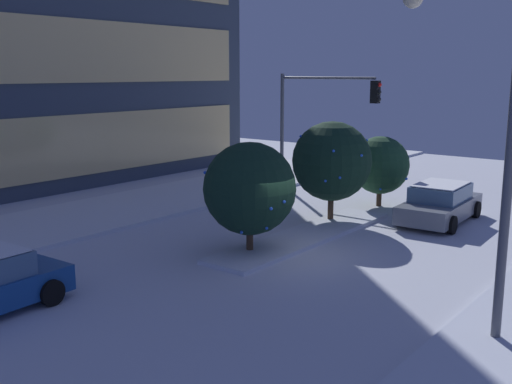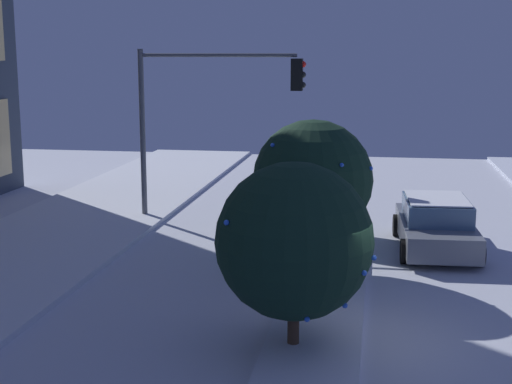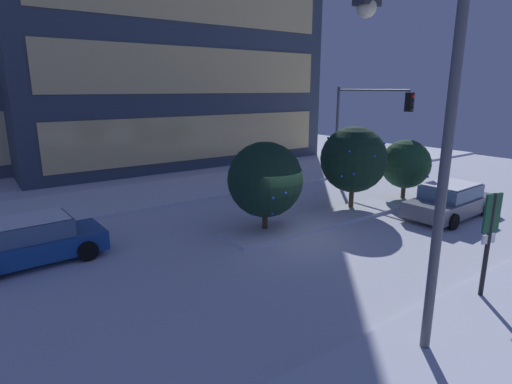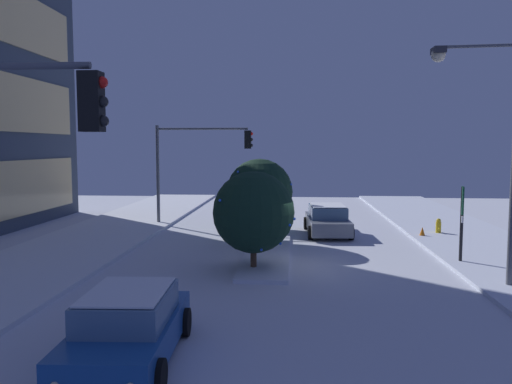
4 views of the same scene
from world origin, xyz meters
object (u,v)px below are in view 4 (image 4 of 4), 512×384
street_lamp_arched (491,129)px  decorated_tree_left_of_median (260,192)px  decorated_tree_median (254,212)px  traffic_light_corner_far_right (198,154)px  car_near (327,220)px  construction_cone (422,233)px  decorated_tree_right_of_median (266,197)px  car_far (129,327)px  parking_info_sign (462,215)px  fire_hydrant (438,227)px

street_lamp_arched → decorated_tree_left_of_median: size_ratio=1.96×
decorated_tree_median → traffic_light_corner_far_right: bearing=20.8°
car_near → construction_cone: car_near is taller
decorated_tree_median → decorated_tree_right_of_median: decorated_tree_median is taller
decorated_tree_left_of_median → construction_cone: bearing=-76.6°
car_far → parking_info_sign: bearing=131.5°
car_far → decorated_tree_left_of_median: 13.18m
fire_hydrant → decorated_tree_left_of_median: (-2.69, 8.73, 1.95)m
car_far → construction_cone: (14.79, -9.59, -0.44)m
car_far → traffic_light_corner_far_right: bearing=-176.5°
car_near → parking_info_sign: (-6.26, -4.55, 1.17)m
car_far → construction_cone: 17.63m
car_near → fire_hydrant: size_ratio=5.53×
parking_info_sign → construction_cone: parking_info_sign is taller
parking_info_sign → car_far: bearing=56.1°
traffic_light_corner_far_right → decorated_tree_right_of_median: (-1.46, -3.92, -2.21)m
car_far → decorated_tree_left_of_median: size_ratio=1.16×
traffic_light_corner_far_right → decorated_tree_median: (-10.35, -3.93, -1.88)m
traffic_light_corner_far_right → decorated_tree_median: 11.23m
decorated_tree_median → decorated_tree_right_of_median: (8.89, 0.01, -0.33)m
car_far → traffic_light_corner_far_right: (18.21, 1.95, 3.27)m
parking_info_sign → decorated_tree_left_of_median: 8.60m
decorated_tree_left_of_median → fire_hydrant: bearing=-72.9°
car_near → fire_hydrant: 5.49m
car_far → fire_hydrant: size_ratio=5.25×
car_far → decorated_tree_left_of_median: bearing=169.3°
fire_hydrant → decorated_tree_median: decorated_tree_median is taller
car_near → fire_hydrant: car_near is taller
construction_cone → car_near: bearing=79.8°
traffic_light_corner_far_right → decorated_tree_left_of_median: size_ratio=1.44×
fire_hydrant → construction_cone: 1.31m
car_near → decorated_tree_median: bearing=155.3°
traffic_light_corner_far_right → decorated_tree_right_of_median: 4.73m
street_lamp_arched → parking_info_sign: bearing=-89.6°
parking_info_sign → decorated_tree_right_of_median: (7.41, 7.68, -0.11)m
construction_cone → decorated_tree_left_of_median: bearing=103.4°
parking_info_sign → street_lamp_arched: bearing=97.5°
car_near → decorated_tree_left_of_median: bearing=126.5°
traffic_light_corner_far_right → construction_cone: bearing=-16.5°
street_lamp_arched → decorated_tree_left_of_median: 10.48m
decorated_tree_median → decorated_tree_left_of_median: bearing=1.4°
car_near → parking_info_sign: size_ratio=1.61×
decorated_tree_left_of_median → decorated_tree_median: bearing=-178.6°
street_lamp_arched → fire_hydrant: bearing=-92.1°
construction_cone → decorated_tree_median: bearing=132.3°
car_far → parking_info_sign: 13.48m
car_far → traffic_light_corner_far_right: traffic_light_corner_far_right is taller
car_far → car_near: bearing=159.3°
car_far → fire_hydrant: 18.88m
street_lamp_arched → decorated_tree_left_of_median: street_lamp_arched is taller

